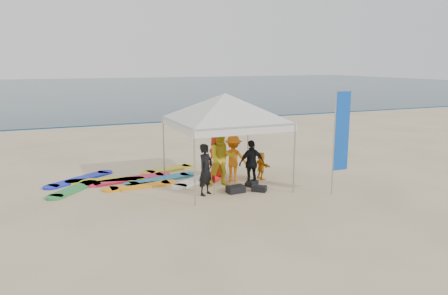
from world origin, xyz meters
The scene contains 14 objects.
ground centered at (0.00, 0.00, 0.00)m, with size 120.00×120.00×0.00m, color beige.
ocean centered at (0.00, 60.00, 0.04)m, with size 160.00×84.00×0.08m, color #0C2633.
shoreline_foam centered at (0.00, 18.20, 0.00)m, with size 160.00×1.20×0.01m, color silver.
person_black_a centered at (-0.19, 1.34, 0.81)m, with size 0.59×0.39×1.63m, color black.
person_yellow centered at (0.65, 2.05, 0.96)m, with size 0.94×0.73×1.93m, color gold.
person_orange_a centered at (1.27, 2.48, 0.81)m, with size 1.05×0.60×1.62m, color orange.
person_black_b centered at (1.57, 1.67, 0.78)m, with size 0.92×0.38×1.57m, color black.
person_orange_b centered at (0.93, 3.17, 0.80)m, with size 0.78×0.51×1.59m, color red.
person_seated centered at (2.29, 2.34, 0.49)m, with size 0.90×0.29×0.98m, color orange.
canopy_tent centered at (0.81, 2.14, 3.10)m, with size 4.72×4.72×3.56m.
feather_flag centered at (3.75, -0.15, 1.96)m, with size 0.56×0.04×3.33m.
marker_pennant centered at (0.18, 1.27, 0.49)m, with size 0.28×0.28×0.64m.
gear_pile centered at (1.06, 1.25, 0.10)m, with size 1.32×1.04×0.22m.
surfboard_spread centered at (-2.01, 3.85, 0.04)m, with size 5.94×3.36×0.07m.
Camera 1 is at (-4.84, -11.05, 4.13)m, focal length 35.00 mm.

